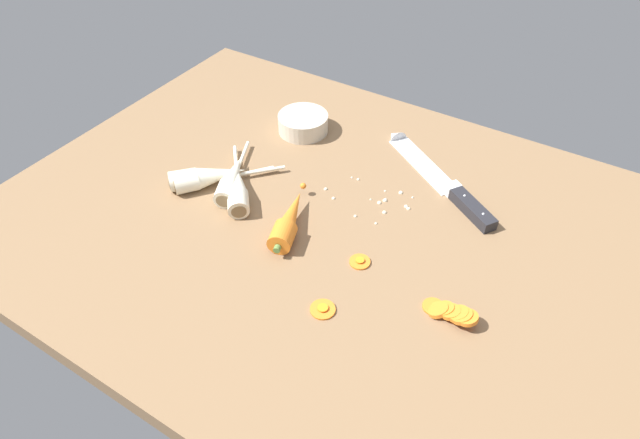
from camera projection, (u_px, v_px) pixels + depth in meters
The scene contains 12 objects.
ground_plane at pixel (326, 227), 102.38cm from camera, with size 120.00×90.00×4.00cm, color brown.
chefs_knife at pixel (435, 174), 109.83cm from camera, with size 30.92×21.77×4.18cm.
whole_carrot at pixel (289, 221), 97.67cm from camera, with size 8.40×17.58×4.20cm.
parsnip_front at pixel (208, 176), 107.18cm from camera, with size 17.22×18.14×4.00cm.
parsnip_mid_left at pixel (237, 187), 104.64cm from camera, with size 15.79×17.98×4.00cm.
parsnip_mid_right at pixel (207, 178), 106.74cm from camera, with size 14.12×16.90×4.00cm.
parsnip_back at pixel (232, 179), 106.48cm from camera, with size 10.48×19.40×4.00cm.
carrot_slice_stack at pixel (450, 312), 84.14cm from camera, with size 8.95×3.96×3.02cm.
carrot_slice_stray_near at pixel (323, 309), 85.50cm from camera, with size 4.03×4.03×0.70cm.
carrot_slice_stray_mid at pixel (360, 261), 92.86cm from camera, with size 3.59×3.59×0.70cm.
prep_bowl at pixel (303, 123), 120.74cm from camera, with size 11.00×11.00×4.00cm.
mince_crumbs at pixel (379, 200), 104.46cm from camera, with size 16.98×11.25×0.90cm.
Camera 1 is at (38.02, -63.46, 68.80)cm, focal length 30.82 mm.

